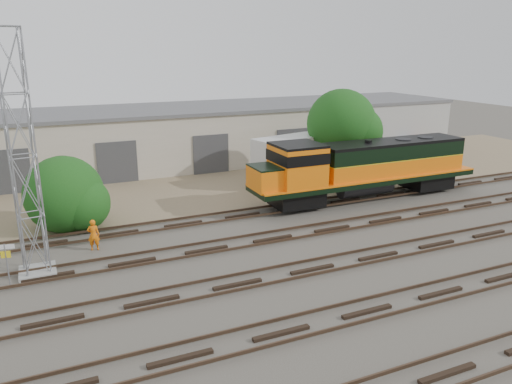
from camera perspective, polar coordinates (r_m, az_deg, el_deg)
name	(u,v)px	position (r m, az deg, el deg)	size (l,w,h in m)	color
ground	(285,249)	(27.59, 3.29, -6.54)	(140.00, 140.00, 0.00)	#47423A
dirt_strip	(200,183)	(40.77, -6.40, 0.98)	(80.00, 16.00, 0.02)	#726047
tracks	(312,269)	(25.17, 6.45, -8.76)	(80.00, 20.40, 0.28)	black
warehouse	(173,136)	(47.72, -9.41, 6.35)	(58.40, 10.40, 5.30)	beige
locomotive	(363,167)	(36.47, 12.16, 2.82)	(17.70, 3.10, 4.25)	black
signal_tower	(23,162)	(25.31, -25.07, 3.17)	(1.70, 1.70, 11.53)	gray
sign_post	(6,257)	(25.71, -26.67, -6.62)	(0.83, 0.20, 2.06)	gray
worker	(94,235)	(28.53, -18.08, -4.67)	(0.64, 0.42, 1.75)	orange
semi_trailer	(320,149)	(42.45, 7.38, 4.87)	(12.62, 5.33, 3.81)	silver
dumpster_blue	(403,146)	(54.25, 16.46, 5.04)	(1.60, 1.50, 1.50)	navy
dumpster_red	(420,147)	(54.60, 18.20, 4.90)	(1.50, 1.40, 1.40)	maroon
tree_mid	(69,197)	(32.21, -20.60, -0.51)	(4.96, 4.72, 4.72)	#382619
tree_east	(346,126)	(41.16, 10.22, 7.48)	(5.84, 5.56, 7.51)	#382619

